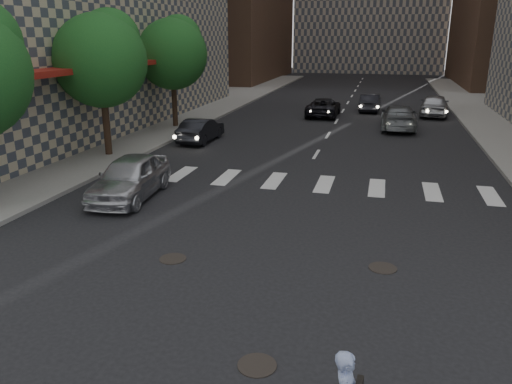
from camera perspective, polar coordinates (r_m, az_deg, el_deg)
ground at (r=11.61m, az=-2.64°, el=-11.15°), size 160.00×160.00×0.00m
sidewalk_left at (r=34.94m, az=-16.13°, el=7.81°), size 13.00×80.00×0.15m
tree_b at (r=24.33m, az=-17.11°, el=14.63°), size 4.20×4.20×6.60m
tree_c at (r=31.46m, az=-9.39°, el=15.64°), size 4.20×4.20×6.60m
manhole_a at (r=9.30m, az=0.12°, el=-19.18°), size 0.70×0.70×0.02m
manhole_b at (r=13.25m, az=-9.49°, el=-7.53°), size 0.70×0.70×0.02m
manhole_c at (r=12.98m, az=14.29°, el=-8.41°), size 0.70×0.70×0.02m
silver_sedan at (r=18.19m, az=-14.21°, el=1.65°), size 2.13×4.57×1.51m
traffic_car_a at (r=27.39m, az=-6.31°, el=7.06°), size 1.45×3.91×1.28m
traffic_car_b at (r=32.10m, az=15.98°, el=8.21°), size 2.14×5.10×1.47m
traffic_car_c at (r=36.30m, az=7.72°, el=9.59°), size 2.15×4.65×1.29m
traffic_car_d at (r=38.18m, az=19.71°, el=9.34°), size 2.36×4.81×1.58m
traffic_car_e at (r=39.32m, az=12.92°, el=9.92°), size 1.52×4.01×1.31m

